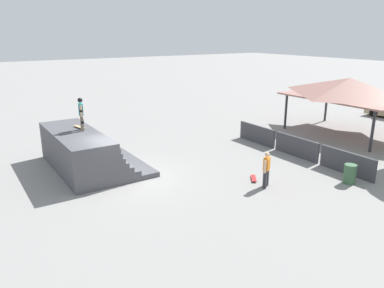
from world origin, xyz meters
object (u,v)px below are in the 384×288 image
Objects in this scene: bystander_walking at (267,168)px; trash_bin at (350,174)px; skater_on_deck at (81,112)px; skateboard_on_deck at (80,127)px; skateboard_on_ground at (254,178)px.

bystander_walking is 1.82× the size of trash_bin.
skater_on_deck is 0.95m from skateboard_on_deck.
skater_on_deck is 12.44m from trash_bin.
skateboard_on_ground is 4.13m from trash_bin.
skater_on_deck is at bearing -11.58° from skateboard_on_deck.
skateboard_on_deck reaches higher than bystander_walking.
skateboard_on_deck is at bearing 96.94° from bystander_walking.
trash_bin is (1.68, 3.35, -0.44)m from bystander_walking.
trash_bin reaches higher than skateboard_on_ground.
skateboard_on_deck is 9.09m from bystander_walking.
skateboard_on_deck reaches higher than trash_bin.
skateboard_on_ground is (6.18, 5.76, -1.86)m from skateboard_on_deck.
skater_on_deck reaches higher than trash_bin.
trash_bin is at bearing 35.17° from skateboard_on_deck.
skateboard_on_deck is at bearing -134.19° from trash_bin.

